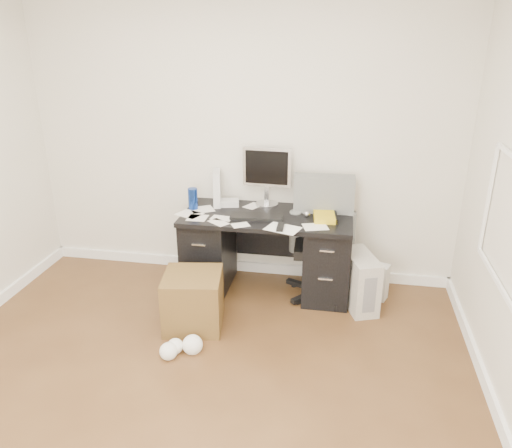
{
  "coord_description": "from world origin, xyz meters",
  "views": [
    {
      "loc": [
        0.93,
        -2.44,
        2.32
      ],
      "look_at": [
        0.28,
        1.2,
        0.84
      ],
      "focal_mm": 35.0,
      "sensor_mm": 36.0,
      "label": 1
    }
  ],
  "objects_px": {
    "desk": "(267,250)",
    "office_chair": "(322,240)",
    "keyboard": "(256,217)",
    "pc_tower": "(359,281)",
    "wicker_basket": "(193,300)",
    "lcd_monitor": "(267,176)"
  },
  "relations": [
    {
      "from": "desk",
      "to": "office_chair",
      "type": "xyz_separation_m",
      "value": [
        0.49,
        -0.01,
        0.14
      ]
    },
    {
      "from": "keyboard",
      "to": "pc_tower",
      "type": "height_order",
      "value": "keyboard"
    },
    {
      "from": "desk",
      "to": "keyboard",
      "type": "height_order",
      "value": "keyboard"
    },
    {
      "from": "pc_tower",
      "to": "keyboard",
      "type": "bearing_deg",
      "value": 156.85
    },
    {
      "from": "keyboard",
      "to": "wicker_basket",
      "type": "height_order",
      "value": "keyboard"
    },
    {
      "from": "office_chair",
      "to": "wicker_basket",
      "type": "height_order",
      "value": "office_chair"
    },
    {
      "from": "lcd_monitor",
      "to": "pc_tower",
      "type": "relative_size",
      "value": 1.15
    },
    {
      "from": "office_chair",
      "to": "pc_tower",
      "type": "distance_m",
      "value": 0.48
    },
    {
      "from": "desk",
      "to": "pc_tower",
      "type": "relative_size",
      "value": 3.08
    },
    {
      "from": "lcd_monitor",
      "to": "wicker_basket",
      "type": "height_order",
      "value": "lcd_monitor"
    },
    {
      "from": "pc_tower",
      "to": "lcd_monitor",
      "type": "bearing_deg",
      "value": 136.05
    },
    {
      "from": "lcd_monitor",
      "to": "keyboard",
      "type": "xyz_separation_m",
      "value": [
        -0.04,
        -0.34,
        -0.27
      ]
    },
    {
      "from": "keyboard",
      "to": "lcd_monitor",
      "type": "bearing_deg",
      "value": 78.75
    },
    {
      "from": "office_chair",
      "to": "wicker_basket",
      "type": "xyz_separation_m",
      "value": [
        -0.99,
        -0.69,
        -0.31
      ]
    },
    {
      "from": "wicker_basket",
      "to": "lcd_monitor",
      "type": "bearing_deg",
      "value": 64.16
    },
    {
      "from": "lcd_monitor",
      "to": "office_chair",
      "type": "bearing_deg",
      "value": -22.73
    },
    {
      "from": "desk",
      "to": "office_chair",
      "type": "height_order",
      "value": "office_chair"
    },
    {
      "from": "pc_tower",
      "to": "wicker_basket",
      "type": "distance_m",
      "value": 1.44
    },
    {
      "from": "lcd_monitor",
      "to": "keyboard",
      "type": "distance_m",
      "value": 0.43
    },
    {
      "from": "desk",
      "to": "keyboard",
      "type": "bearing_deg",
      "value": -128.96
    },
    {
      "from": "desk",
      "to": "lcd_monitor",
      "type": "distance_m",
      "value": 0.68
    },
    {
      "from": "keyboard",
      "to": "office_chair",
      "type": "xyz_separation_m",
      "value": [
        0.57,
        0.09,
        -0.22
      ]
    }
  ]
}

